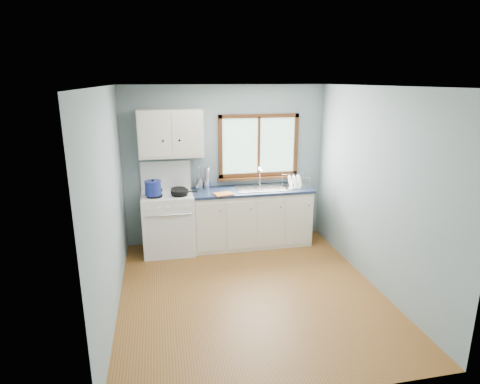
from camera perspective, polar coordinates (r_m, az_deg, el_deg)
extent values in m
cube|color=brown|center=(5.20, 1.49, -14.04)|extent=(3.20, 3.60, 0.02)
cube|color=white|center=(4.52, 1.73, 14.94)|extent=(3.20, 3.60, 0.02)
cube|color=gray|center=(6.43, -2.07, 3.85)|extent=(3.20, 0.02, 2.50)
cube|color=gray|center=(3.08, 9.38, -9.88)|extent=(3.20, 0.02, 2.50)
cube|color=gray|center=(4.62, -18.23, -1.69)|extent=(0.02, 3.60, 2.50)
cube|color=gray|center=(5.30, 18.82, 0.42)|extent=(0.02, 3.60, 2.50)
cube|color=white|center=(6.23, -10.14, -4.35)|extent=(0.76, 0.65, 0.92)
cube|color=white|center=(6.33, -10.52, 2.38)|extent=(0.76, 0.05, 0.44)
cube|color=silver|center=(6.09, -10.34, -0.23)|extent=(0.72, 0.59, 0.01)
cylinder|color=black|center=(5.94, -12.05, -0.53)|extent=(0.23, 0.23, 0.03)
cylinder|color=black|center=(5.94, -8.58, -0.34)|extent=(0.23, 0.23, 0.03)
cylinder|color=black|center=(6.23, -12.05, 0.23)|extent=(0.23, 0.23, 0.03)
cylinder|color=black|center=(6.23, -8.74, 0.40)|extent=(0.23, 0.23, 0.03)
cylinder|color=silver|center=(5.82, -10.14, -3.28)|extent=(0.66, 0.02, 0.02)
cube|color=silver|center=(5.95, -10.01, -5.94)|extent=(0.66, 0.01, 0.55)
cube|color=silver|center=(6.41, 1.62, -3.70)|extent=(1.85, 0.60, 0.88)
cube|color=black|center=(6.57, 1.55, -6.94)|extent=(1.85, 0.54, 0.08)
cube|color=#152036|center=(6.27, 1.65, 0.26)|extent=(1.89, 0.64, 0.04)
cube|color=silver|center=(6.31, 3.24, 0.55)|extent=(0.84, 0.46, 0.01)
cube|color=silver|center=(6.28, 1.47, -0.19)|extent=(0.36, 0.40, 0.14)
cube|color=silver|center=(6.38, 4.97, 0.01)|extent=(0.36, 0.40, 0.14)
cylinder|color=silver|center=(6.46, 2.81, 2.18)|extent=(0.02, 0.02, 0.28)
cylinder|color=silver|center=(6.37, 2.98, 3.17)|extent=(0.02, 0.16, 0.02)
sphere|color=silver|center=(6.43, 2.83, 3.39)|extent=(0.04, 0.04, 0.04)
cube|color=#9EC6A8|center=(6.46, 2.65, 6.61)|extent=(1.22, 0.01, 0.92)
cube|color=#4C2710|center=(6.39, 2.75, 10.75)|extent=(1.30, 0.05, 0.06)
cube|color=#4C2710|center=(6.53, 2.64, 2.51)|extent=(1.30, 0.05, 0.06)
cube|color=#4C2710|center=(6.32, -2.80, 6.40)|extent=(0.06, 0.05, 1.00)
cube|color=#4C2710|center=(6.62, 7.94, 6.70)|extent=(0.06, 0.05, 1.00)
cube|color=#4C2710|center=(6.44, 2.69, 6.58)|extent=(0.03, 0.05, 0.92)
cube|color=#4C2710|center=(6.52, 2.70, 2.02)|extent=(1.36, 0.10, 0.03)
cube|color=silver|center=(6.08, -9.84, 8.20)|extent=(0.95, 0.32, 0.70)
cube|color=silver|center=(5.91, -12.10, 7.88)|extent=(0.44, 0.01, 0.62)
cube|color=silver|center=(5.92, -7.47, 8.11)|extent=(0.44, 0.01, 0.62)
sphere|color=black|center=(5.91, -10.89, 7.15)|extent=(0.03, 0.03, 0.03)
sphere|color=black|center=(5.91, -8.60, 7.27)|extent=(0.03, 0.03, 0.03)
cylinder|color=black|center=(5.93, -8.59, 0.04)|extent=(0.30, 0.30, 0.05)
cube|color=black|center=(5.91, -6.80, 0.06)|extent=(0.15, 0.05, 0.02)
cylinder|color=navy|center=(5.91, -12.27, 0.51)|extent=(0.27, 0.27, 0.20)
cylinder|color=navy|center=(5.88, -12.33, 1.48)|extent=(0.28, 0.28, 0.01)
sphere|color=black|center=(5.88, -12.34, 1.65)|extent=(0.04, 0.04, 0.04)
cylinder|color=silver|center=(6.31, -5.77, 1.24)|extent=(0.16, 0.16, 0.17)
cylinder|color=silver|center=(6.28, -5.65, 2.81)|extent=(0.01, 0.01, 0.24)
cylinder|color=silver|center=(6.27, -6.06, 2.98)|extent=(0.01, 0.01, 0.29)
cylinder|color=silver|center=(6.25, -5.74, 2.63)|extent=(0.01, 0.01, 0.22)
cylinder|color=silver|center=(6.24, -4.76, 1.90)|extent=(0.08, 0.08, 0.33)
imported|color=#203DB3|center=(6.33, -4.35, 1.68)|extent=(0.12, 0.12, 0.24)
cube|color=#CB7033|center=(5.96, -2.36, -0.29)|extent=(0.30, 0.25, 0.02)
cube|color=silver|center=(6.44, 7.91, 0.77)|extent=(0.39, 0.30, 0.01)
cylinder|color=silver|center=(6.23, 6.83, 1.11)|extent=(0.01, 0.01, 0.18)
cylinder|color=silver|center=(6.36, 9.89, 1.28)|extent=(0.01, 0.01, 0.18)
cylinder|color=silver|center=(6.48, 6.03, 1.70)|extent=(0.01, 0.01, 0.18)
cylinder|color=silver|center=(6.61, 8.99, 1.85)|extent=(0.01, 0.01, 0.18)
cylinder|color=silver|center=(6.28, 8.41, 1.99)|extent=(0.36, 0.02, 0.01)
cylinder|color=silver|center=(6.52, 7.55, 2.55)|extent=(0.36, 0.02, 0.01)
cylinder|color=white|center=(6.39, 7.19, 1.53)|extent=(0.06, 0.20, 0.20)
cylinder|color=white|center=(6.41, 7.79, 1.56)|extent=(0.06, 0.20, 0.20)
cylinder|color=white|center=(6.44, 8.40, 1.59)|extent=(0.06, 0.20, 0.20)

